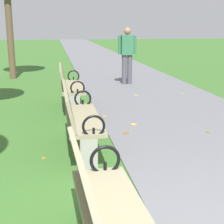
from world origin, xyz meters
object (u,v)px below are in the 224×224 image
Objects in this scene: park_bench_3 at (70,87)px; pedestrian_walking at (127,53)px; park_bench_1 at (110,221)px; park_bench_2 at (79,118)px.

park_bench_3 is 0.99× the size of pedestrian_walking.
pedestrian_walking is (1.80, 7.80, 0.44)m from park_bench_1.
park_bench_2 is at bearing -90.00° from park_bench_3.
park_bench_1 is 5.01m from park_bench_3.
pedestrian_walking reaches higher than park_bench_3.
pedestrian_walking is (1.80, 2.79, 0.44)m from park_bench_3.
pedestrian_walking is at bearing 77.00° from park_bench_1.
pedestrian_walking is (1.80, 5.26, 0.44)m from park_bench_2.
park_bench_2 is 0.99× the size of pedestrian_walking.
park_bench_2 is 5.58m from pedestrian_walking.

